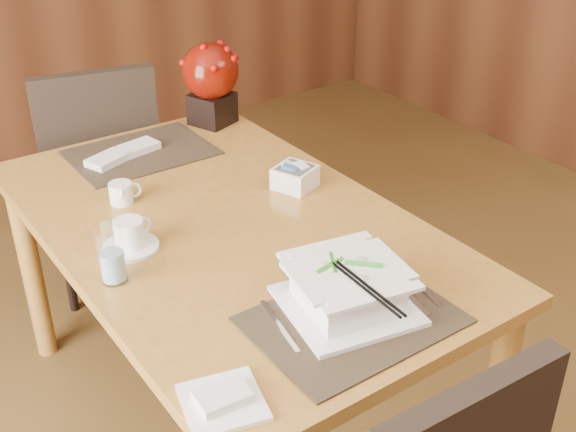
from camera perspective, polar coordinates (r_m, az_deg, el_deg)
dining_table at (r=2.06m, az=-4.80°, el=-2.71°), size 0.90×1.50×0.75m
placemat_near at (r=1.64m, az=5.12°, el=-8.17°), size 0.45×0.33×0.01m
placemat_far at (r=2.45m, az=-11.55°, el=4.93°), size 0.45×0.33×0.01m
soup_setting at (r=1.64m, az=4.71°, el=-5.82°), size 0.32×0.32×0.11m
coffee_cup at (r=1.91m, az=-12.41°, el=-1.60°), size 0.15×0.15×0.08m
water_glass at (r=1.77m, az=-13.77°, el=-2.96°), size 0.07×0.07×0.15m
creamer_jug at (r=2.14m, az=-13.06°, el=1.78°), size 0.11×0.11×0.06m
sugar_caddy at (r=2.17m, az=0.55°, el=3.08°), size 0.14×0.14×0.07m
berry_decor at (r=2.61m, az=-6.14°, el=10.75°), size 0.20×0.20×0.30m
napkins_far at (r=2.43m, az=-12.72°, el=4.92°), size 0.27×0.15×0.02m
bread_plate at (r=1.44m, az=-5.17°, el=-14.44°), size 0.19×0.19×0.01m
far_chair at (r=2.86m, az=-14.64°, el=3.60°), size 0.53×0.54×0.96m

